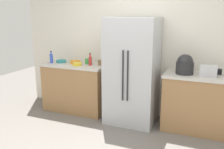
# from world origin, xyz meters

# --- Properties ---
(kitchen_back_panel) EXTENTS (4.84, 0.10, 2.89)m
(kitchen_back_panel) POSITION_xyz_m (0.00, 1.78, 1.44)
(kitchen_back_panel) COLOR silver
(kitchen_back_panel) RESTS_ON ground_plane
(counter_left) EXTENTS (1.24, 0.60, 0.93)m
(counter_left) POSITION_xyz_m (-1.20, 1.44, 0.47)
(counter_left) COLOR #9E7247
(counter_left) RESTS_ON ground_plane
(counter_right) EXTENTS (1.15, 0.60, 0.93)m
(counter_right) POSITION_xyz_m (1.08, 1.44, 0.47)
(counter_right) COLOR #9E7247
(counter_right) RESTS_ON ground_plane
(refrigerator) EXTENTS (0.84, 0.71, 1.81)m
(refrigerator) POSITION_xyz_m (-0.03, 1.37, 0.90)
(refrigerator) COLOR #B7BABF
(refrigerator) RESTS_ON ground_plane
(toaster) EXTENTS (0.25, 0.16, 0.17)m
(toaster) POSITION_xyz_m (1.18, 1.40, 1.01)
(toaster) COLOR silver
(toaster) RESTS_ON counter_right
(rice_cooker) EXTENTS (0.28, 0.28, 0.32)m
(rice_cooker) POSITION_xyz_m (0.82, 1.42, 1.07)
(rice_cooker) COLOR #262628
(rice_cooker) RESTS_ON counter_right
(bottle_a) EXTENTS (0.06, 0.06, 0.24)m
(bottle_a) POSITION_xyz_m (-1.68, 1.36, 1.02)
(bottle_a) COLOR blue
(bottle_a) RESTS_ON counter_left
(bottle_b) EXTENTS (0.06, 0.06, 0.23)m
(bottle_b) POSITION_xyz_m (-0.88, 1.45, 1.02)
(bottle_b) COLOR red
(bottle_b) RESTS_ON counter_left
(cup_a) EXTENTS (0.09, 0.09, 0.10)m
(cup_a) POSITION_xyz_m (-0.98, 1.53, 0.98)
(cup_a) COLOR green
(cup_a) RESTS_ON counter_left
(cup_c) EXTENTS (0.09, 0.09, 0.09)m
(cup_c) POSITION_xyz_m (-0.72, 1.55, 0.97)
(cup_c) COLOR brown
(cup_c) RESTS_ON counter_left
(cup_d) EXTENTS (0.08, 0.08, 0.08)m
(cup_d) POSITION_xyz_m (1.33, 1.60, 0.97)
(cup_d) COLOR black
(cup_d) RESTS_ON counter_right
(bowl_a) EXTENTS (0.19, 0.19, 0.05)m
(bowl_a) POSITION_xyz_m (-1.24, 1.51, 0.95)
(bowl_a) COLOR orange
(bowl_a) RESTS_ON counter_left
(bowl_b) EXTENTS (0.19, 0.19, 0.05)m
(bowl_b) POSITION_xyz_m (-1.54, 1.48, 0.95)
(bowl_b) COLOR teal
(bowl_b) RESTS_ON counter_left
(bowl_c) EXTENTS (0.17, 0.17, 0.05)m
(bowl_c) POSITION_xyz_m (-1.09, 1.34, 0.95)
(bowl_c) COLOR yellow
(bowl_c) RESTS_ON counter_left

